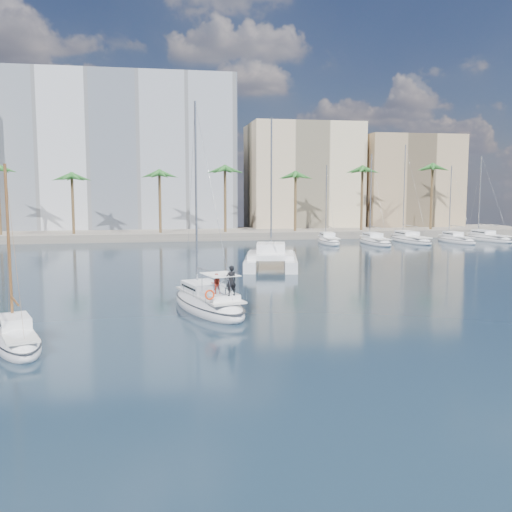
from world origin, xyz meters
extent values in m
plane|color=black|center=(0.00, 0.00, 0.00)|extent=(160.00, 160.00, 0.00)
cube|color=gray|center=(0.00, 61.00, 0.60)|extent=(120.00, 14.00, 1.20)
cube|color=silver|center=(-12.00, 73.00, 14.00)|extent=(42.00, 16.00, 28.00)
cube|color=beige|center=(22.00, 70.00, 10.00)|extent=(20.00, 14.00, 20.00)
cube|color=tan|center=(42.00, 68.00, 9.00)|extent=(18.00, 12.00, 18.00)
cylinder|color=brown|center=(0.00, 57.00, 5.25)|extent=(0.44, 0.44, 10.50)
sphere|color=#266324|center=(0.00, 57.00, 10.50)|extent=(3.60, 3.60, 3.60)
cylinder|color=brown|center=(34.00, 57.00, 5.25)|extent=(0.44, 0.44, 10.50)
sphere|color=#266324|center=(34.00, 57.00, 10.50)|extent=(3.60, 3.60, 3.60)
ellipsoid|color=white|center=(-2.25, 3.04, 0.30)|extent=(5.61, 10.20, 2.02)
ellipsoid|color=black|center=(-2.25, 3.04, 0.58)|extent=(5.67, 10.30, 0.18)
cube|color=silver|center=(-2.19, 2.86, 1.06)|extent=(4.09, 7.62, 0.12)
cube|color=white|center=(-2.50, 3.94, 1.42)|extent=(2.87, 3.62, 0.60)
cube|color=black|center=(-2.50, 3.94, 1.44)|extent=(2.78, 3.27, 0.14)
cylinder|color=#B7BABF|center=(-2.80, 5.02, 7.50)|extent=(0.15, 0.15, 12.75)
cylinder|color=#B7BABF|center=(-2.27, 3.13, 2.62)|extent=(1.17, 3.81, 0.11)
cube|color=white|center=(-1.69, 1.06, 1.30)|extent=(2.43, 2.84, 0.36)
cube|color=white|center=(-1.66, 0.97, 2.67)|extent=(2.43, 2.84, 0.04)
torus|color=silver|center=(-1.44, 0.16, 1.97)|extent=(0.94, 0.31, 0.96)
torus|color=red|center=(-2.48, -0.53, 1.67)|extent=(0.66, 0.36, 0.64)
imported|color=black|center=(-1.10, -0.01, 2.42)|extent=(0.79, 0.64, 1.87)
imported|color=#B22D1B|center=(-1.93, 0.85, 2.12)|extent=(0.62, 0.49, 1.27)
ellipsoid|color=white|center=(-12.67, -4.32, 0.23)|extent=(4.25, 7.10, 1.59)
ellipsoid|color=black|center=(-12.67, -4.32, 0.46)|extent=(4.30, 7.17, 0.18)
cube|color=silver|center=(-12.63, -4.44, 0.84)|extent=(3.11, 5.30, 0.12)
cube|color=white|center=(-12.89, -3.70, 1.20)|extent=(2.09, 2.57, 0.60)
cube|color=black|center=(-12.89, -3.70, 1.22)|extent=(2.02, 2.33, 0.14)
cylinder|color=brown|center=(-13.15, -2.97, 5.09)|extent=(0.15, 0.15, 8.38)
cylinder|color=brown|center=(-12.69, -4.26, 2.40)|extent=(1.01, 2.62, 0.11)
cube|color=white|center=(4.25, 23.40, 0.55)|extent=(3.40, 10.41, 1.10)
cube|color=white|center=(8.15, 22.54, 0.55)|extent=(3.40, 10.41, 1.10)
cube|color=white|center=(6.09, 22.46, 1.30)|extent=(5.71, 6.57, 0.50)
cube|color=white|center=(6.20, 22.97, 2.00)|extent=(3.46, 3.66, 1.00)
cube|color=black|center=(6.20, 22.97, 2.05)|extent=(3.39, 3.26, 0.18)
cylinder|color=#B7BABF|center=(6.53, 24.49, 8.43)|extent=(0.18, 0.18, 13.86)
ellipsoid|color=silver|center=(-3.03, 5.16, 0.81)|extent=(0.23, 0.44, 0.21)
sphere|color=silver|center=(-3.03, 5.36, 0.83)|extent=(0.11, 0.11, 0.11)
cube|color=gray|center=(-3.34, 5.16, 0.84)|extent=(0.50, 0.18, 0.12)
cube|color=gray|center=(-2.72, 5.16, 0.84)|extent=(0.50, 0.18, 0.12)
camera|label=1|loc=(-5.78, -34.22, 7.95)|focal=40.00mm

